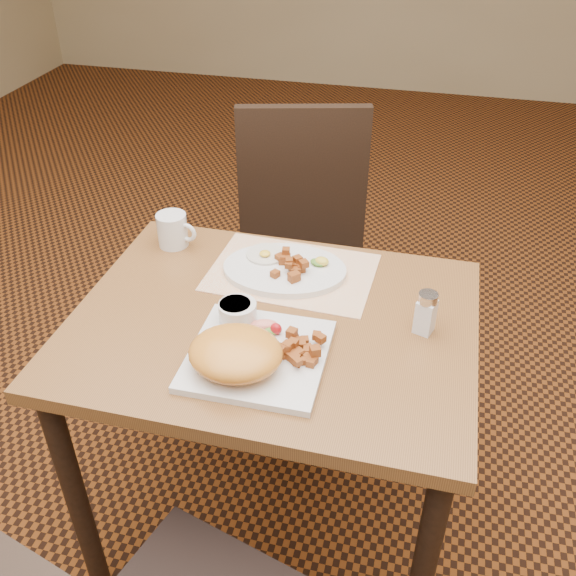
# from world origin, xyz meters

# --- Properties ---
(ground) EXTENTS (8.00, 8.00, 0.00)m
(ground) POSITION_xyz_m (0.00, 0.00, 0.00)
(ground) COLOR black
(ground) RESTS_ON ground
(table) EXTENTS (0.90, 0.70, 0.75)m
(table) POSITION_xyz_m (0.00, 0.00, 0.64)
(table) COLOR brown
(table) RESTS_ON ground
(chair_far) EXTENTS (0.52, 0.52, 0.97)m
(chair_far) POSITION_xyz_m (-0.08, 0.65, 0.54)
(chair_far) COLOR black
(chair_far) RESTS_ON ground
(placemat) EXTENTS (0.41, 0.30, 0.00)m
(placemat) POSITION_xyz_m (-0.00, 0.19, 0.75)
(placemat) COLOR white
(placemat) RESTS_ON table
(plate_square) EXTENTS (0.28, 0.28, 0.02)m
(plate_square) POSITION_xyz_m (0.01, -0.14, 0.76)
(plate_square) COLOR silver
(plate_square) RESTS_ON table
(plate_oval) EXTENTS (0.33, 0.26, 0.02)m
(plate_oval) POSITION_xyz_m (-0.02, 0.19, 0.76)
(plate_oval) COLOR silver
(plate_oval) RESTS_ON placemat
(hollandaise_mound) EXTENTS (0.19, 0.17, 0.07)m
(hollandaise_mound) POSITION_xyz_m (-0.03, -0.18, 0.80)
(hollandaise_mound) COLOR orange
(hollandaise_mound) RESTS_ON plate_square
(ramekin) EXTENTS (0.08, 0.08, 0.05)m
(ramekin) POSITION_xyz_m (-0.07, -0.04, 0.79)
(ramekin) COLOR silver
(ramekin) RESTS_ON plate_square
(garnish_sq) EXTENTS (0.08, 0.05, 0.03)m
(garnish_sq) POSITION_xyz_m (0.01, -0.06, 0.78)
(garnish_sq) COLOR #387223
(garnish_sq) RESTS_ON plate_square
(fried_egg) EXTENTS (0.10, 0.10, 0.02)m
(fried_egg) POSITION_xyz_m (-0.08, 0.22, 0.77)
(fried_egg) COLOR white
(fried_egg) RESTS_ON plate_oval
(garnish_ov) EXTENTS (0.06, 0.04, 0.02)m
(garnish_ov) POSITION_xyz_m (0.06, 0.22, 0.78)
(garnish_ov) COLOR #387223
(garnish_ov) RESTS_ON plate_oval
(salt_shaker) EXTENTS (0.05, 0.05, 0.10)m
(salt_shaker) POSITION_xyz_m (0.33, 0.04, 0.80)
(salt_shaker) COLOR white
(salt_shaker) RESTS_ON table
(coffee_mug) EXTENTS (0.11, 0.08, 0.09)m
(coffee_mug) POSITION_xyz_m (-0.34, 0.25, 0.79)
(coffee_mug) COLOR silver
(coffee_mug) RESTS_ON table
(home_fries_sq) EXTENTS (0.12, 0.11, 0.03)m
(home_fries_sq) POSITION_xyz_m (0.09, -0.12, 0.78)
(home_fries_sq) COLOR #9C4C19
(home_fries_sq) RESTS_ON plate_square
(home_fries_ov) EXTENTS (0.10, 0.11, 0.04)m
(home_fries_ov) POSITION_xyz_m (0.00, 0.18, 0.78)
(home_fries_ov) COLOR #9C4C19
(home_fries_ov) RESTS_ON plate_oval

